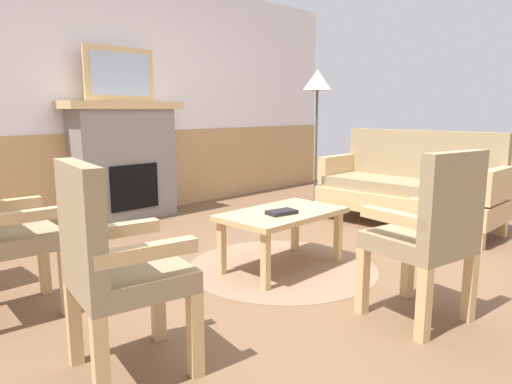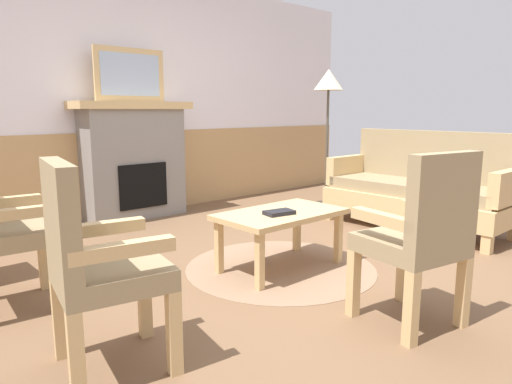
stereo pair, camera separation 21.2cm
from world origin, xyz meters
TOP-DOWN VIEW (x-y plane):
  - ground_plane at (0.00, 0.00)m, footprint 14.00×14.00m
  - wall_back at (0.00, 2.60)m, footprint 7.20×0.14m
  - fireplace at (0.00, 2.35)m, footprint 1.30×0.44m
  - framed_picture at (0.00, 2.35)m, footprint 0.80×0.04m
  - couch at (1.88, -0.01)m, footprint 0.70×1.80m
  - coffee_table at (-0.01, 0.06)m, footprint 0.96×0.56m
  - round_rug at (-0.01, 0.06)m, footprint 1.45×1.45m
  - book_on_table at (-0.09, -0.00)m, footprint 0.23×0.17m
  - armchair_near_fireplace at (-1.63, -0.37)m, footprint 0.56×0.56m
  - armchair_front_left at (-0.14, -1.13)m, footprint 0.56×0.56m
  - floor_lamp_by_couch at (2.13, 1.38)m, footprint 0.36×0.36m

SIDE VIEW (x-z plane):
  - ground_plane at x=0.00m, z-range 0.00..0.00m
  - round_rug at x=-0.01m, z-range 0.00..0.01m
  - coffee_table at x=-0.01m, z-range 0.17..0.61m
  - couch at x=1.88m, z-range -0.09..0.89m
  - book_on_table at x=-0.09m, z-range 0.44..0.47m
  - armchair_near_fireplace at x=-1.63m, z-range 0.05..1.03m
  - armchair_front_left at x=-0.14m, z-range 0.05..1.03m
  - fireplace at x=0.00m, z-range 0.01..1.29m
  - wall_back at x=0.00m, z-range -0.04..2.66m
  - floor_lamp_by_couch at x=2.13m, z-range 0.61..2.29m
  - framed_picture at x=0.00m, z-range 1.28..1.84m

